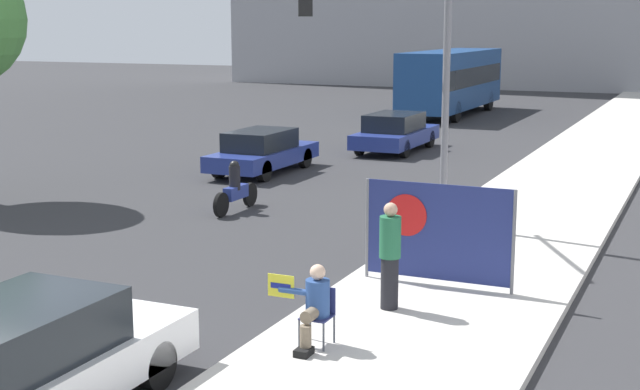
% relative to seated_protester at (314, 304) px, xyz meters
% --- Properties ---
extents(sidewalk_curb, '(3.85, 90.00, 0.14)m').
position_rel_seated_protester_xyz_m(sidewalk_curb, '(1.01, 11.71, -0.68)').
color(sidewalk_curb, beige).
rests_on(sidewalk_curb, ground_plane).
extents(seated_protester, '(0.93, 0.77, 1.16)m').
position_rel_seated_protester_xyz_m(seated_protester, '(0.00, 0.00, 0.00)').
color(seated_protester, '#474C56').
rests_on(seated_protester, sidewalk_curb).
extents(jogger_on_sidewalk, '(0.34, 0.34, 1.71)m').
position_rel_seated_protester_xyz_m(jogger_on_sidewalk, '(0.39, 2.02, 0.26)').
color(jogger_on_sidewalk, black).
rests_on(jogger_on_sidewalk, sidewalk_curb).
extents(protest_banner, '(2.65, 0.06, 1.77)m').
position_rel_seated_protester_xyz_m(protest_banner, '(0.69, 3.57, 0.33)').
color(protest_banner, slate).
rests_on(protest_banner, sidewalk_curb).
extents(traffic_light_pole, '(3.00, 2.77, 5.73)m').
position_rel_seated_protester_xyz_m(traffic_light_pole, '(-1.56, 7.58, 3.27)').
color(traffic_light_pole, slate).
rests_on(traffic_light_pole, sidewalk_curb).
extents(parked_car_curbside, '(1.82, 4.55, 1.47)m').
position_rel_seated_protester_xyz_m(parked_car_curbside, '(-2.15, -3.34, -0.02)').
color(parked_car_curbside, white).
rests_on(parked_car_curbside, ground_plane).
extents(car_on_road_nearest, '(1.75, 4.59, 1.35)m').
position_rel_seated_protester_xyz_m(car_on_road_nearest, '(-7.92, 13.52, -0.07)').
color(car_on_road_nearest, navy).
rests_on(car_on_road_nearest, ground_plane).
extents(car_on_road_midblock, '(1.89, 4.73, 1.40)m').
position_rel_seated_protester_xyz_m(car_on_road_midblock, '(-5.75, 19.76, -0.05)').
color(car_on_road_midblock, navy).
rests_on(car_on_road_midblock, ground_plane).
extents(city_bus_on_road, '(2.59, 10.56, 3.25)m').
position_rel_seated_protester_xyz_m(city_bus_on_road, '(-7.51, 33.34, 1.11)').
color(city_bus_on_road, navy).
rests_on(city_bus_on_road, ground_plane).
extents(motorcycle_on_road, '(0.28, 2.06, 1.28)m').
position_rel_seated_protester_xyz_m(motorcycle_on_road, '(-5.82, 8.10, -0.21)').
color(motorcycle_on_road, navy).
rests_on(motorcycle_on_road, ground_plane).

